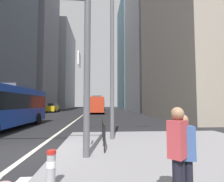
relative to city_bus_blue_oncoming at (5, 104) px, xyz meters
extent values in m
plane|color=black|center=(4.25, 13.53, -1.84)|extent=(160.00, 160.00, 0.00)
cube|color=gray|center=(9.75, -7.47, -1.76)|extent=(9.00, 10.00, 0.15)
cube|color=beige|center=(4.25, 23.53, -1.83)|extent=(0.20, 80.00, 0.01)
cube|color=gray|center=(-11.75, 38.91, 25.61)|extent=(10.26, 16.43, 54.89)
cube|color=#9E9EA3|center=(-11.75, 63.64, 14.92)|extent=(13.76, 25.82, 33.51)
cube|color=#9E9EA3|center=(21.25, 34.09, 17.03)|extent=(11.66, 20.72, 37.73)
cube|color=slate|center=(21.25, 59.08, 20.39)|extent=(11.29, 22.96, 44.46)
cube|color=#14389E|center=(0.00, -0.03, -0.11)|extent=(2.71, 10.85, 2.75)
cube|color=black|center=(0.00, -0.03, 0.23)|extent=(2.74, 10.64, 1.10)
cube|color=#4C4C51|center=(0.03, 1.59, 1.41)|extent=(1.82, 3.92, 0.30)
cylinder|color=black|center=(1.27, 3.40, -1.34)|extent=(0.32, 1.01, 1.00)
cylinder|color=black|center=(-1.13, 3.45, -1.34)|extent=(0.32, 1.01, 1.00)
cube|color=red|center=(6.44, 23.17, -0.11)|extent=(2.69, 11.61, 2.75)
cube|color=black|center=(6.44, 23.17, 0.23)|extent=(2.73, 11.38, 1.10)
cube|color=#4C4C51|center=(6.47, 21.44, 1.41)|extent=(1.82, 4.19, 0.30)
cylinder|color=black|center=(5.18, 26.86, -1.34)|extent=(0.32, 1.00, 1.00)
cylinder|color=black|center=(7.58, 26.90, -1.34)|extent=(0.32, 1.00, 1.00)
cylinder|color=black|center=(5.30, 19.45, -1.34)|extent=(0.32, 1.00, 1.00)
cylinder|color=black|center=(7.70, 19.49, -1.34)|extent=(0.32, 1.00, 1.00)
cube|color=#198456|center=(7.27, 40.97, -0.11)|extent=(2.69, 10.58, 2.75)
cube|color=black|center=(7.27, 40.97, 0.23)|extent=(2.73, 10.37, 1.10)
cube|color=#4C4C51|center=(7.24, 39.39, 1.41)|extent=(1.82, 3.82, 0.30)
cylinder|color=black|center=(6.13, 44.36, -1.34)|extent=(0.32, 1.01, 1.00)
cylinder|color=black|center=(8.53, 44.32, -1.34)|extent=(0.32, 1.01, 1.00)
cylinder|color=black|center=(6.01, 37.62, -1.34)|extent=(0.32, 1.01, 1.00)
cylinder|color=black|center=(8.41, 37.58, -1.34)|extent=(0.32, 1.01, 1.00)
cube|color=gold|center=(-3.10, 26.62, -0.97)|extent=(1.93, 4.14, 1.10)
cube|color=black|center=(-3.09, 26.77, -0.16)|extent=(1.58, 2.26, 0.52)
cylinder|color=black|center=(-2.24, 25.20, -1.52)|extent=(0.24, 0.65, 0.64)
cylinder|color=black|center=(-4.06, 25.26, -1.52)|extent=(0.24, 0.65, 0.64)
cylinder|color=black|center=(-2.14, 27.97, -1.52)|extent=(0.24, 0.65, 0.64)
cylinder|color=black|center=(-3.96, 28.04, -1.52)|extent=(0.24, 0.65, 0.64)
cube|color=silver|center=(7.93, 53.51, -0.97)|extent=(1.83, 4.41, 1.10)
cube|color=black|center=(7.94, 53.36, -0.16)|extent=(1.52, 2.39, 0.52)
cylinder|color=black|center=(7.01, 55.00, -1.52)|extent=(0.23, 0.64, 0.64)
cylinder|color=black|center=(8.83, 55.01, -1.52)|extent=(0.23, 0.64, 0.64)
cylinder|color=black|center=(7.04, 52.01, -1.52)|extent=(0.23, 0.64, 0.64)
cylinder|color=black|center=(8.86, 52.03, -1.52)|extent=(0.23, 0.64, 0.64)
cylinder|color=#515156|center=(6.43, -7.70, 1.31)|extent=(0.22, 0.22, 6.00)
cube|color=white|center=(6.18, -7.88, 1.51)|extent=(0.04, 0.60, 0.44)
cylinder|color=#56565B|center=(7.50, -4.77, 2.31)|extent=(0.20, 0.20, 8.00)
cylinder|color=#99999E|center=(5.83, -9.83, -1.30)|extent=(0.18, 0.18, 0.76)
cylinder|color=white|center=(5.83, -9.83, -1.21)|extent=(0.19, 0.19, 0.14)
cylinder|color=#B21E19|center=(5.83, -9.83, -0.96)|extent=(0.20, 0.20, 0.08)
cylinder|color=black|center=(7.05, -7.26, -1.21)|extent=(0.06, 0.06, 0.95)
cylinder|color=black|center=(7.05, -6.23, -1.21)|extent=(0.06, 0.06, 0.95)
cylinder|color=black|center=(7.05, -5.21, -1.21)|extent=(0.06, 0.06, 0.95)
cylinder|color=black|center=(7.05, -4.19, -1.21)|extent=(0.06, 0.06, 0.95)
cylinder|color=black|center=(7.05, -5.72, -0.74)|extent=(0.06, 3.07, 0.06)
cylinder|color=black|center=(8.40, -10.67, -1.30)|extent=(0.15, 0.15, 0.76)
cylinder|color=black|center=(8.25, -10.64, -1.30)|extent=(0.15, 0.15, 0.76)
cube|color=#38568E|center=(8.33, -10.65, -0.63)|extent=(0.42, 0.31, 0.59)
sphere|color=#9E7556|center=(8.33, -10.65, -0.23)|extent=(0.21, 0.21, 0.21)
cylinder|color=black|center=(8.25, -10.69, -1.27)|extent=(0.15, 0.15, 0.83)
cube|color=#B73D42|center=(8.20, -10.75, -0.54)|extent=(0.44, 0.44, 0.64)
sphere|color=#9E7556|center=(8.20, -10.75, -0.11)|extent=(0.23, 0.23, 0.23)
camera|label=1|loc=(6.82, -13.83, 0.06)|focal=29.07mm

